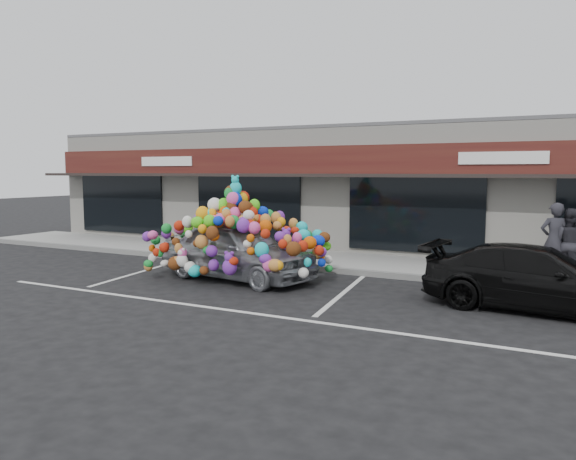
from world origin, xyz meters
The scene contains 11 objects.
ground centered at (0.00, 0.00, 0.00)m, with size 90.00×90.00×0.00m, color black.
shop_building centered at (0.00, 8.44, 2.16)m, with size 24.00×7.20×4.31m.
sidewalk centered at (0.00, 4.00, 0.07)m, with size 26.00×3.00×0.15m, color #989792.
kerb centered at (0.00, 2.50, 0.07)m, with size 26.00×0.18×0.16m, color slate.
parking_stripe_left centered at (-3.20, 0.20, 0.00)m, with size 0.12×4.40×0.01m, color silver.
parking_stripe_mid centered at (2.80, 0.20, 0.00)m, with size 0.12×4.40×0.01m, color silver.
lane_line centered at (2.00, -2.30, 0.00)m, with size 14.00×0.12×0.01m, color silver.
toy_car centered at (-0.25, 0.53, 0.92)m, with size 3.15×4.93×2.71m.
black_sedan centered at (6.82, 0.57, 0.65)m, with size 4.46×1.81×1.30m, color black.
pedestrian_a centered at (6.97, 3.74, 1.08)m, with size 0.68×0.45×1.86m, color #212327.
pedestrian_b centered at (7.30, 3.86, 1.01)m, with size 0.84×0.65×1.72m, color black.
Camera 1 is at (7.52, -11.51, 2.78)m, focal length 35.00 mm.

